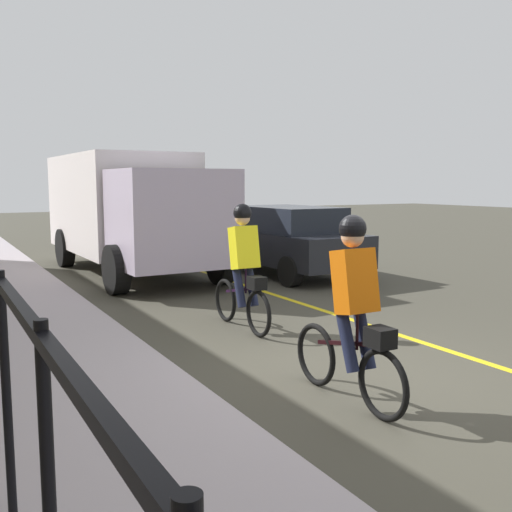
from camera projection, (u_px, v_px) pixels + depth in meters
ground_plane at (366, 379)px, 6.34m from camera, size 80.00×80.00×0.00m
lane_line_centre at (468, 357)px, 7.11m from camera, size 36.00×0.12×0.01m
sidewalk at (37, 439)px, 4.67m from camera, size 40.00×3.20×0.15m
cyclist_lead at (244, 268)px, 8.32m from camera, size 1.71×0.36×1.83m
cyclist_follow at (353, 311)px, 5.50m from camera, size 1.71×0.36×1.83m
patrol_sedan at (285, 239)px, 13.49m from camera, size 4.46×2.04×1.58m
box_truck_background at (130, 207)px, 13.64m from camera, size 6.75×2.64×2.78m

